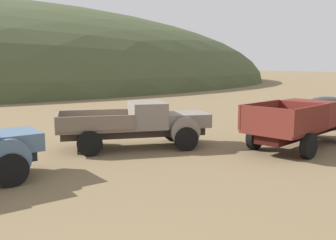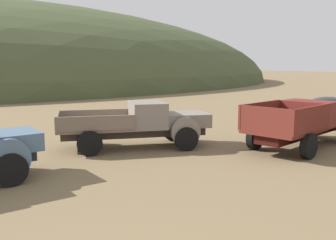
{
  "view_description": "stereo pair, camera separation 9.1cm",
  "coord_description": "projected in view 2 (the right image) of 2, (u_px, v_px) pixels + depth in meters",
  "views": [
    {
      "loc": [
        -0.87,
        -3.48,
        3.44
      ],
      "look_at": [
        7.0,
        8.71,
        1.29
      ],
      "focal_mm": 40.64,
      "sensor_mm": 36.0,
      "label": 1
    },
    {
      "loc": [
        -0.79,
        -3.53,
        3.44
      ],
      "look_at": [
        7.0,
        8.71,
        1.29
      ],
      "focal_mm": 40.64,
      "sensor_mm": 36.0,
      "label": 2
    }
  ],
  "objects": [
    {
      "name": "truck_primer_gray",
      "position": [
        146.0,
        123.0,
        15.77
      ],
      "size": [
        6.48,
        3.95,
        1.89
      ],
      "rotation": [
        0.0,
        0.0,
        -0.33
      ],
      "color": "#3D322D",
      "rests_on": "ground"
    },
    {
      "name": "truck_oxblood",
      "position": [
        308.0,
        121.0,
        16.14
      ],
      "size": [
        6.52,
        3.55,
        1.91
      ],
      "rotation": [
        0.0,
        0.0,
        0.22
      ],
      "color": "black",
      "rests_on": "ground"
    },
    {
      "name": "car_weathered_green",
      "position": [
        323.0,
        110.0,
        21.76
      ],
      "size": [
        5.13,
        2.19,
        1.57
      ],
      "rotation": [
        0.0,
        0.0,
        3.2
      ],
      "color": "#47603D",
      "rests_on": "ground"
    },
    {
      "name": "bush_between_trucks",
      "position": [
        138.0,
        126.0,
        19.68
      ],
      "size": [
        1.11,
        1.13,
        0.93
      ],
      "color": "#4C8438",
      "rests_on": "ground"
    }
  ]
}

